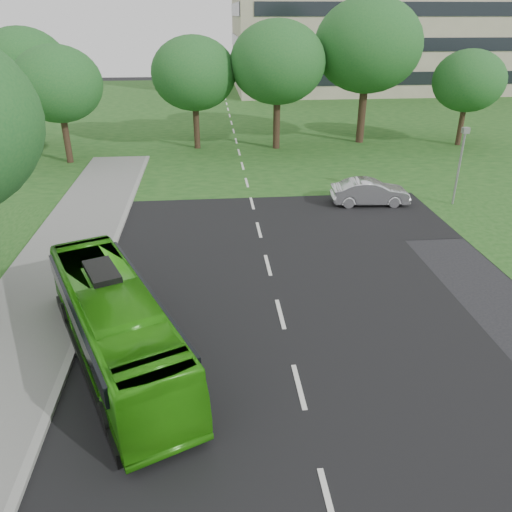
# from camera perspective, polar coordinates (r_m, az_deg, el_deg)

# --- Properties ---
(ground) EXTENTS (160.00, 160.00, 0.00)m
(ground) POSITION_cam_1_polar(r_m,az_deg,el_deg) (16.96, 3.75, -10.29)
(ground) COLOR black
(ground) RESTS_ON ground
(street_surfaces) EXTENTS (120.00, 120.00, 0.15)m
(street_surfaces) POSITION_cam_1_polar(r_m,az_deg,el_deg) (37.64, -2.22, 10.57)
(street_surfaces) COLOR black
(street_surfaces) RESTS_ON ground
(tree_park_a) EXTENTS (6.17, 6.17, 8.20)m
(tree_park_a) POSITION_cam_1_polar(r_m,az_deg,el_deg) (39.36, -21.73, 17.77)
(tree_park_a) COLOR black
(tree_park_a) RESTS_ON ground
(tree_park_b) EXTENTS (6.58, 6.58, 8.63)m
(tree_park_b) POSITION_cam_1_polar(r_m,az_deg,el_deg) (41.42, -7.13, 19.98)
(tree_park_b) COLOR black
(tree_park_b) RESTS_ON ground
(tree_park_c) EXTENTS (7.34, 7.34, 9.75)m
(tree_park_c) POSITION_cam_1_polar(r_m,az_deg,el_deg) (41.10, 2.49, 21.21)
(tree_park_c) COLOR black
(tree_park_c) RESTS_ON ground
(tree_park_d) EXTENTS (8.61, 8.61, 11.39)m
(tree_park_d) POSITION_cam_1_polar(r_m,az_deg,el_deg) (44.04, 12.68, 22.41)
(tree_park_d) COLOR black
(tree_park_d) RESTS_ON ground
(tree_park_e) EXTENTS (5.68, 5.68, 7.58)m
(tree_park_e) POSITION_cam_1_polar(r_m,az_deg,el_deg) (45.64, 23.14, 17.92)
(tree_park_e) COLOR black
(tree_park_e) RESTS_ON ground
(tree_park_f) EXTENTS (6.90, 6.90, 9.22)m
(tree_park_f) POSITION_cam_1_polar(r_m,az_deg,el_deg) (45.84, -25.02, 19.05)
(tree_park_f) COLOR black
(tree_park_f) RESTS_ON ground
(bus) EXTENTS (5.88, 9.67, 2.67)m
(bus) POSITION_cam_1_polar(r_m,az_deg,el_deg) (16.20, -15.78, -7.55)
(bus) COLOR #2E9511
(bus) RESTS_ON ground
(sedan) EXTENTS (4.52, 1.80, 1.46)m
(sedan) POSITION_cam_1_polar(r_m,az_deg,el_deg) (29.77, 12.90, 7.14)
(sedan) COLOR silver
(sedan) RESTS_ON ground
(camera_pole) EXTENTS (0.39, 0.34, 4.42)m
(camera_pole) POSITION_cam_1_polar(r_m,az_deg,el_deg) (30.63, 22.39, 10.53)
(camera_pole) COLOR gray
(camera_pole) RESTS_ON ground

